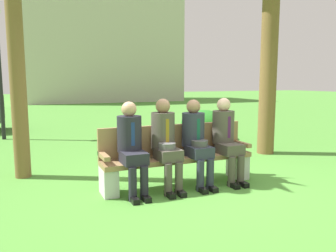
{
  "coord_description": "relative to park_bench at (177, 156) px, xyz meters",
  "views": [
    {
      "loc": [
        -2.29,
        -4.11,
        1.55
      ],
      "look_at": [
        -0.25,
        0.65,
        0.85
      ],
      "focal_mm": 35.41,
      "sensor_mm": 36.0,
      "label": 1
    }
  ],
  "objects": [
    {
      "name": "ground_plane",
      "position": [
        0.25,
        -0.31,
        -0.44
      ],
      "size": [
        80.0,
        80.0,
        0.0
      ],
      "primitive_type": "plane",
      "color": "#4A8C33"
    },
    {
      "name": "park_bench",
      "position": [
        0.0,
        0.0,
        0.0
      ],
      "size": [
        2.31,
        0.44,
        0.9
      ],
      "color": "#99754C",
      "rests_on": "ground"
    },
    {
      "name": "seated_man_leftmost",
      "position": [
        -0.75,
        -0.13,
        0.28
      ],
      "size": [
        0.34,
        0.72,
        1.28
      ],
      "color": "#23232D",
      "rests_on": "ground"
    },
    {
      "name": "seated_man_centerleft",
      "position": [
        -0.24,
        -0.13,
        0.29
      ],
      "size": [
        0.34,
        0.72,
        1.31
      ],
      "color": "#4C473D",
      "rests_on": "ground"
    },
    {
      "name": "seated_man_centerright",
      "position": [
        0.25,
        -0.14,
        0.28
      ],
      "size": [
        0.34,
        0.72,
        1.28
      ],
      "color": "#2D3342",
      "rests_on": "ground"
    },
    {
      "name": "seated_man_rightmost",
      "position": [
        0.78,
        -0.13,
        0.29
      ],
      "size": [
        0.34,
        0.72,
        1.29
      ],
      "color": "#4C473D",
      "rests_on": "ground"
    },
    {
      "name": "shrub_near_bench",
      "position": [
        2.33,
        3.34,
        -0.04
      ],
      "size": [
        1.25,
        1.15,
        0.78
      ],
      "primitive_type": "ellipsoid",
      "color": "#297E24",
      "rests_on": "ground"
    },
    {
      "name": "building_backdrop",
      "position": [
        3.69,
        22.16,
        4.25
      ],
      "size": [
        11.99,
        6.57,
        9.33
      ],
      "color": "beige",
      "rests_on": "ground"
    }
  ]
}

